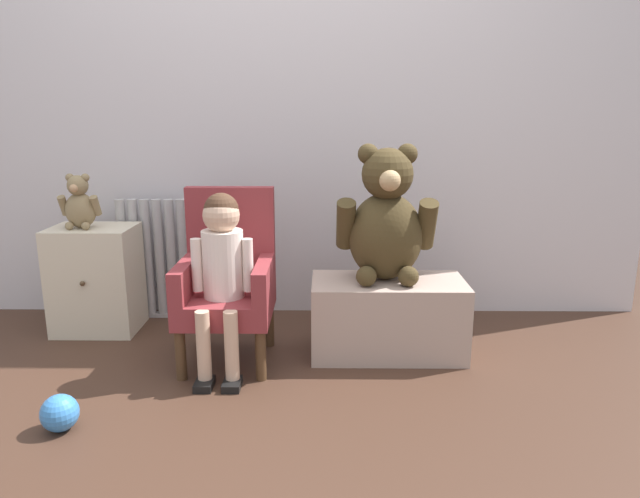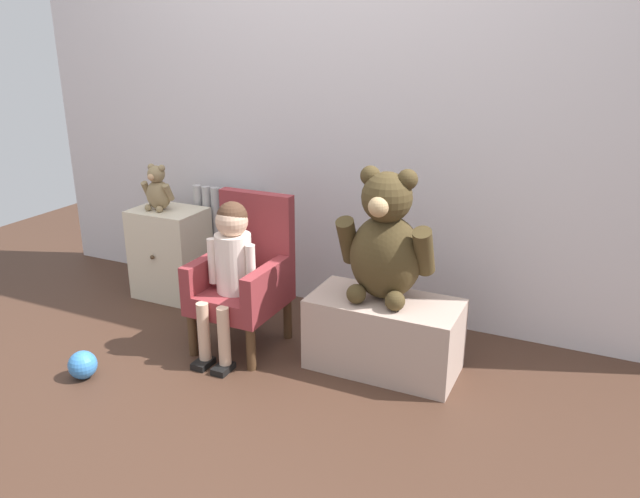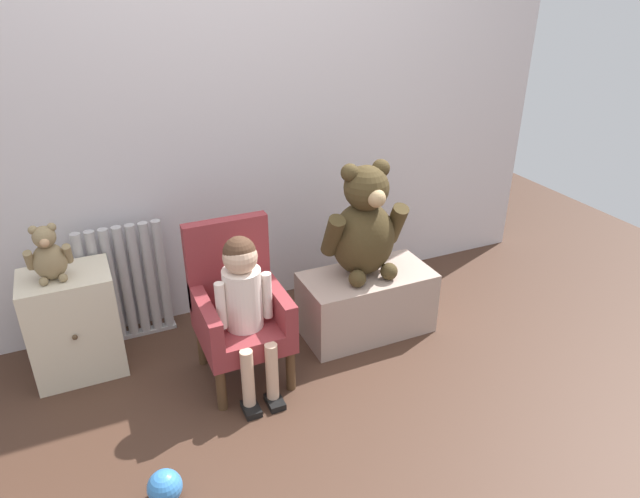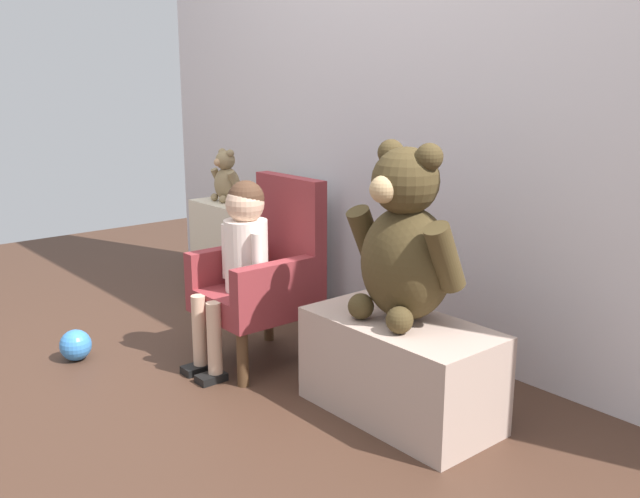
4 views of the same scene
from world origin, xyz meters
TOP-DOWN VIEW (x-y plane):
  - ground_plane at (0.00, 0.00)m, footprint 6.00×6.00m
  - back_wall at (0.00, 1.18)m, footprint 3.80×0.05m
  - radiator at (-0.64, 1.05)m, footprint 0.43×0.05m
  - small_dresser at (-0.90, 0.86)m, footprint 0.39×0.32m
  - child_armchair at (-0.20, 0.55)m, footprint 0.39×0.42m
  - child_figure at (-0.20, 0.43)m, footprint 0.25×0.35m
  - low_bench at (0.51, 0.60)m, footprint 0.67×0.34m
  - large_teddy_bear at (0.49, 0.62)m, footprint 0.43×0.30m
  - small_teddy_bear at (-0.94, 0.84)m, footprint 0.19×0.13m
  - toy_ball at (-0.68, -0.07)m, footprint 0.13×0.13m

SIDE VIEW (x-z plane):
  - ground_plane at x=0.00m, z-range 0.00..0.00m
  - toy_ball at x=-0.68m, z-range 0.00..0.13m
  - low_bench at x=0.51m, z-range 0.00..0.34m
  - small_dresser at x=-0.90m, z-range 0.00..0.52m
  - radiator at x=-0.64m, z-range 0.00..0.63m
  - child_armchair at x=-0.20m, z-range -0.02..0.72m
  - child_figure at x=-0.20m, z-range 0.12..0.86m
  - large_teddy_bear at x=0.49m, z-range 0.30..0.90m
  - small_teddy_bear at x=-0.94m, z-range 0.51..0.77m
  - back_wall at x=0.00m, z-range 0.00..2.40m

